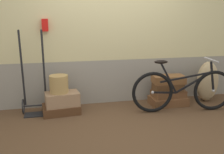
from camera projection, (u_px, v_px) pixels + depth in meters
The scene contains 12 objects.
ground at pixel (121, 119), 4.06m from camera, with size 10.23×5.20×0.06m, color #513823.
station_building at pixel (111, 30), 4.56m from camera, with size 8.23×0.74×2.64m.
suitcase_0 at pixel (61, 109), 4.22m from camera, with size 0.59×0.41×0.14m, color #4C2D19.
suitcase_1 at pixel (62, 99), 4.17m from camera, with size 0.53×0.33×0.22m, color #937051.
suitcase_2 at pixel (168, 101), 4.62m from camera, with size 0.64×0.40×0.14m, color brown.
suitcase_3 at pixel (168, 93), 4.62m from camera, with size 0.57×0.32×0.12m, color brown.
suitcase_4 at pixel (168, 87), 4.57m from camera, with size 0.51×0.29×0.14m, color brown.
suitcase_5 at pixel (168, 79), 4.56m from camera, with size 0.56×0.31×0.13m, color brown.
wicker_basket at pixel (59, 84), 4.11m from camera, with size 0.30×0.30×0.29m, color #A8844C.
luggage_trolley at pixel (35, 93), 4.15m from camera, with size 0.41×0.34×1.36m.
burlap_sack at pixel (207, 81), 4.76m from camera, with size 0.40×0.34×0.75m, color tan.
bicycle at pixel (183, 90), 4.24m from camera, with size 1.72×0.46×0.88m.
Camera 1 is at (-0.98, -3.67, 1.56)m, focal length 41.17 mm.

